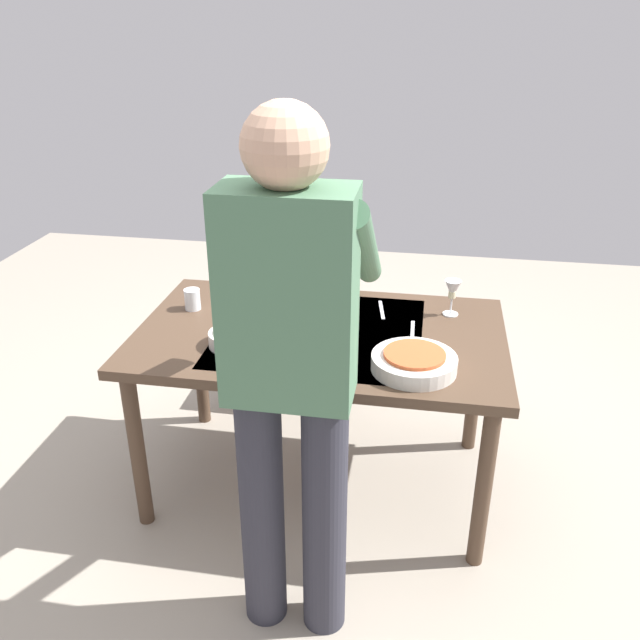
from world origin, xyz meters
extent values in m
plane|color=#9E9384|center=(0.00, 0.00, 0.00)|extent=(6.00, 6.00, 0.00)
cube|color=#4C3828|center=(0.00, 0.00, 0.71)|extent=(1.44, 0.87, 0.04)
cube|color=#B2B7C1|center=(0.00, 0.00, 0.72)|extent=(0.79, 0.74, 0.00)
cylinder|color=#4C3828|center=(-0.65, -0.36, 0.34)|extent=(0.06, 0.06, 0.69)
cylinder|color=#4C3828|center=(0.65, -0.36, 0.34)|extent=(0.06, 0.06, 0.69)
cylinder|color=#4C3828|center=(-0.65, 0.36, 0.34)|extent=(0.06, 0.06, 0.69)
cylinder|color=#4C3828|center=(0.65, 0.36, 0.34)|extent=(0.06, 0.06, 0.69)
cube|color=#352114|center=(0.20, -0.73, 0.45)|extent=(0.40, 0.40, 0.04)
cube|color=#4C3828|center=(0.20, -0.91, 0.70)|extent=(0.40, 0.04, 0.45)
cylinder|color=#4C3828|center=(0.03, -0.90, 0.23)|extent=(0.04, 0.04, 0.43)
cylinder|color=#4C3828|center=(0.37, -0.90, 0.23)|extent=(0.04, 0.04, 0.43)
cylinder|color=#4C3828|center=(0.03, -0.56, 0.23)|extent=(0.04, 0.04, 0.43)
cylinder|color=#4C3828|center=(0.37, -0.56, 0.23)|extent=(0.04, 0.04, 0.43)
cylinder|color=#2D2D38|center=(0.06, 0.71, 0.44)|extent=(0.14, 0.14, 0.88)
cylinder|color=#2D2D38|center=(-0.14, 0.71, 0.44)|extent=(0.14, 0.14, 0.88)
cube|color=#4C7556|center=(-0.04, 0.71, 1.18)|extent=(0.36, 0.20, 0.60)
sphere|color=tan|center=(-0.04, 0.71, 1.58)|extent=(0.22, 0.22, 0.22)
cylinder|color=#4C7556|center=(0.14, 0.48, 1.25)|extent=(0.08, 0.52, 0.40)
cylinder|color=#4C7556|center=(-0.21, 0.48, 1.25)|extent=(0.08, 0.52, 0.40)
cylinder|color=black|center=(-0.07, -0.36, 0.83)|extent=(0.07, 0.07, 0.20)
cylinder|color=black|center=(-0.07, -0.36, 0.97)|extent=(0.03, 0.03, 0.08)
cylinder|color=black|center=(-0.07, -0.36, 1.01)|extent=(0.03, 0.03, 0.02)
cylinder|color=white|center=(-0.50, -0.24, 0.73)|extent=(0.06, 0.06, 0.01)
cylinder|color=white|center=(-0.50, -0.24, 0.77)|extent=(0.01, 0.01, 0.07)
cone|color=white|center=(-0.50, -0.24, 0.84)|extent=(0.07, 0.07, 0.07)
cylinder|color=beige|center=(-0.50, -0.24, 0.82)|extent=(0.03, 0.03, 0.03)
cylinder|color=white|center=(0.25, -0.30, 0.73)|extent=(0.06, 0.06, 0.01)
cylinder|color=white|center=(0.25, -0.30, 0.77)|extent=(0.01, 0.01, 0.07)
cone|color=white|center=(0.25, -0.30, 0.84)|extent=(0.07, 0.07, 0.07)
cylinder|color=maroon|center=(0.25, -0.30, 0.82)|extent=(0.03, 0.03, 0.03)
cylinder|color=silver|center=(0.28, -0.11, 0.77)|extent=(0.07, 0.07, 0.09)
cylinder|color=silver|center=(0.56, -0.12, 0.77)|extent=(0.07, 0.07, 0.09)
cylinder|color=silver|center=(0.15, 0.09, 0.78)|extent=(0.07, 0.07, 0.10)
cylinder|color=silver|center=(-0.37, 0.24, 0.75)|extent=(0.30, 0.30, 0.05)
cylinder|color=#C6562D|center=(-0.37, 0.24, 0.78)|extent=(0.22, 0.22, 0.03)
cylinder|color=silver|center=(0.30, 0.17, 0.75)|extent=(0.18, 0.18, 0.05)
cylinder|color=#4C843D|center=(0.30, 0.17, 0.78)|extent=(0.13, 0.13, 0.03)
cylinder|color=silver|center=(0.07, -0.15, 0.73)|extent=(0.23, 0.23, 0.01)
cube|color=silver|center=(-0.36, -0.05, 0.73)|extent=(0.02, 0.20, 0.00)
cube|color=silver|center=(-0.22, -0.24, 0.73)|extent=(0.04, 0.18, 0.00)
camera|label=1|loc=(-0.39, 2.29, 1.89)|focal=37.33mm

